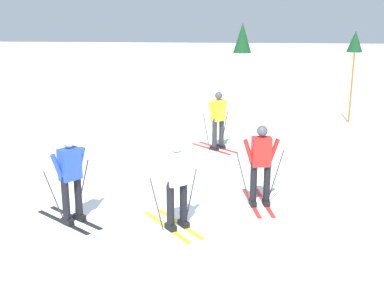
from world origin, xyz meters
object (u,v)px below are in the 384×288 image
skier_yellow (218,119)px  skier_white (176,182)px  trail_marker_pole (351,88)px  conifer_far_left (242,49)px  skier_blue (70,177)px  conifer_far_right (354,53)px  skier_red (261,163)px

skier_yellow → skier_white: bearing=-95.4°
skier_white → skier_yellow: (0.52, 5.48, 0.00)m
trail_marker_pole → conifer_far_left: 9.25m
skier_blue → conifer_far_left: size_ratio=0.50×
conifer_far_left → conifer_far_right: conifer_far_left is taller
skier_white → trail_marker_pole: trail_marker_pole is taller
skier_red → conifer_far_right: size_ratio=0.57×
skier_red → conifer_far_right: conifer_far_right is taller
skier_red → skier_blue: size_ratio=1.00×
conifer_far_right → skier_yellow: bearing=-116.6°
skier_red → conifer_far_left: conifer_far_left is taller
skier_blue → trail_marker_pole: bearing=53.0°
skier_white → skier_yellow: same height
skier_blue → trail_marker_pole: size_ratio=0.68×
skier_red → skier_white: same height
skier_yellow → conifer_far_right: size_ratio=0.57×
skier_red → trail_marker_pole: bearing=66.7°
skier_red → trail_marker_pole: size_ratio=0.68×
skier_blue → trail_marker_pole: (7.16, 9.51, 0.34)m
conifer_far_left → conifer_far_right: size_ratio=1.14×
skier_yellow → conifer_far_left: (0.74, 12.47, 1.12)m
skier_red → conifer_far_right: (5.76, 17.78, 0.87)m
skier_blue → skier_yellow: bearing=64.9°
skier_white → skier_blue: size_ratio=1.00×
skier_blue → skier_white: bearing=-2.3°
skier_blue → skier_yellow: size_ratio=1.00×
skier_yellow → trail_marker_pole: bearing=41.6°
trail_marker_pole → conifer_far_right: (2.17, 9.45, 0.52)m
trail_marker_pole → conifer_far_right: size_ratio=0.84×
skier_blue → trail_marker_pole: trail_marker_pole is taller
skier_red → skier_yellow: size_ratio=1.00×
skier_yellow → conifer_far_left: size_ratio=0.50×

